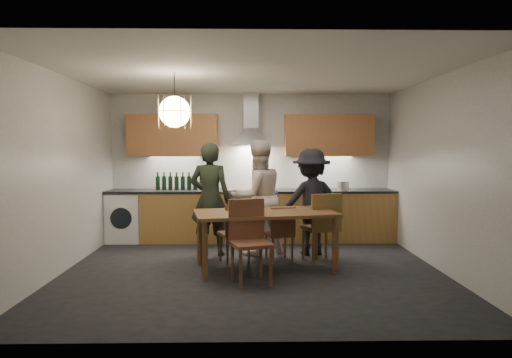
{
  "coord_description": "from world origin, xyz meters",
  "views": [
    {
      "loc": [
        -0.08,
        -6.0,
        1.65
      ],
      "look_at": [
        0.05,
        0.4,
        1.2
      ],
      "focal_mm": 32.0,
      "sensor_mm": 36.0,
      "label": 1
    }
  ],
  "objects_px": {
    "dining_table": "(265,218)",
    "wine_bottles": "(180,181)",
    "chair_front": "(249,235)",
    "person_mid": "(258,197)",
    "person_right": "(311,202)",
    "stock_pot": "(343,186)",
    "chair_back_left": "(236,229)",
    "person_left": "(210,199)",
    "mixing_bowl": "(309,188)"
  },
  "relations": [
    {
      "from": "chair_front",
      "to": "person_mid",
      "type": "relative_size",
      "value": 0.57
    },
    {
      "from": "dining_table",
      "to": "wine_bottles",
      "type": "relative_size",
      "value": 2.39
    },
    {
      "from": "person_left",
      "to": "wine_bottles",
      "type": "height_order",
      "value": "person_left"
    },
    {
      "from": "chair_back_left",
      "to": "mixing_bowl",
      "type": "bearing_deg",
      "value": -149.21
    },
    {
      "from": "chair_front",
      "to": "dining_table",
      "type": "bearing_deg",
      "value": 52.54
    },
    {
      "from": "person_right",
      "to": "stock_pot",
      "type": "relative_size",
      "value": 7.83
    },
    {
      "from": "chair_back_left",
      "to": "person_mid",
      "type": "height_order",
      "value": "person_mid"
    },
    {
      "from": "person_mid",
      "to": "chair_back_left",
      "type": "bearing_deg",
      "value": 39.2
    },
    {
      "from": "chair_front",
      "to": "person_right",
      "type": "bearing_deg",
      "value": 39.49
    },
    {
      "from": "person_right",
      "to": "wine_bottles",
      "type": "distance_m",
      "value": 2.43
    },
    {
      "from": "mixing_bowl",
      "to": "stock_pot",
      "type": "distance_m",
      "value": 0.59
    },
    {
      "from": "person_mid",
      "to": "wine_bottles",
      "type": "height_order",
      "value": "person_mid"
    },
    {
      "from": "dining_table",
      "to": "stock_pot",
      "type": "distance_m",
      "value": 2.35
    },
    {
      "from": "dining_table",
      "to": "chair_front",
      "type": "distance_m",
      "value": 0.63
    },
    {
      "from": "person_left",
      "to": "stock_pot",
      "type": "distance_m",
      "value": 2.46
    },
    {
      "from": "chair_back_left",
      "to": "stock_pot",
      "type": "xyz_separation_m",
      "value": [
        1.83,
        1.56,
        0.48
      ]
    },
    {
      "from": "dining_table",
      "to": "person_left",
      "type": "height_order",
      "value": "person_left"
    },
    {
      "from": "person_right",
      "to": "mixing_bowl",
      "type": "relative_size",
      "value": 6.18
    },
    {
      "from": "person_mid",
      "to": "stock_pot",
      "type": "xyz_separation_m",
      "value": [
        1.51,
        0.94,
        0.09
      ]
    },
    {
      "from": "chair_front",
      "to": "chair_back_left",
      "type": "bearing_deg",
      "value": 85.01
    },
    {
      "from": "chair_back_left",
      "to": "person_right",
      "type": "height_order",
      "value": "person_right"
    },
    {
      "from": "person_right",
      "to": "stock_pot",
      "type": "height_order",
      "value": "person_right"
    },
    {
      "from": "person_left",
      "to": "stock_pot",
      "type": "height_order",
      "value": "person_left"
    },
    {
      "from": "dining_table",
      "to": "person_right",
      "type": "xyz_separation_m",
      "value": [
        0.75,
        0.86,
        0.12
      ]
    },
    {
      "from": "stock_pot",
      "to": "wine_bottles",
      "type": "bearing_deg",
      "value": 178.34
    },
    {
      "from": "dining_table",
      "to": "person_mid",
      "type": "xyz_separation_m",
      "value": [
        -0.07,
        0.9,
        0.18
      ]
    },
    {
      "from": "chair_front",
      "to": "wine_bottles",
      "type": "relative_size",
      "value": 1.2
    },
    {
      "from": "dining_table",
      "to": "person_right",
      "type": "relative_size",
      "value": 1.23
    },
    {
      "from": "dining_table",
      "to": "chair_front",
      "type": "relative_size",
      "value": 1.99
    },
    {
      "from": "stock_pot",
      "to": "person_right",
      "type": "bearing_deg",
      "value": -125.13
    },
    {
      "from": "stock_pot",
      "to": "chair_back_left",
      "type": "bearing_deg",
      "value": -139.53
    },
    {
      "from": "chair_front",
      "to": "person_right",
      "type": "height_order",
      "value": "person_right"
    },
    {
      "from": "mixing_bowl",
      "to": "stock_pot",
      "type": "relative_size",
      "value": 1.27
    },
    {
      "from": "chair_back_left",
      "to": "person_right",
      "type": "xyz_separation_m",
      "value": [
        1.14,
        0.58,
        0.32
      ]
    },
    {
      "from": "chair_front",
      "to": "person_right",
      "type": "relative_size",
      "value": 0.62
    },
    {
      "from": "chair_front",
      "to": "person_mid",
      "type": "distance_m",
      "value": 1.51
    },
    {
      "from": "chair_back_left",
      "to": "person_right",
      "type": "relative_size",
      "value": 0.53
    },
    {
      "from": "wine_bottles",
      "to": "mixing_bowl",
      "type": "bearing_deg",
      "value": -1.18
    },
    {
      "from": "person_mid",
      "to": "person_right",
      "type": "relative_size",
      "value": 1.08
    },
    {
      "from": "person_left",
      "to": "person_right",
      "type": "distance_m",
      "value": 1.55
    },
    {
      "from": "dining_table",
      "to": "wine_bottles",
      "type": "distance_m",
      "value": 2.42
    },
    {
      "from": "stock_pot",
      "to": "chair_front",
      "type": "bearing_deg",
      "value": -124.42
    },
    {
      "from": "dining_table",
      "to": "mixing_bowl",
      "type": "distance_m",
      "value": 2.08
    },
    {
      "from": "person_mid",
      "to": "mixing_bowl",
      "type": "xyz_separation_m",
      "value": [
        0.93,
        0.98,
        0.05
      ]
    },
    {
      "from": "chair_back_left",
      "to": "person_left",
      "type": "bearing_deg",
      "value": -75.18
    },
    {
      "from": "chair_front",
      "to": "person_left",
      "type": "relative_size",
      "value": 0.58
    },
    {
      "from": "chair_back_left",
      "to": "dining_table",
      "type": "bearing_deg",
      "value": 123.28
    },
    {
      "from": "chair_back_left",
      "to": "wine_bottles",
      "type": "relative_size",
      "value": 1.03
    },
    {
      "from": "chair_back_left",
      "to": "chair_front",
      "type": "relative_size",
      "value": 0.86
    },
    {
      "from": "person_left",
      "to": "chair_back_left",
      "type": "bearing_deg",
      "value": 137.42
    }
  ]
}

